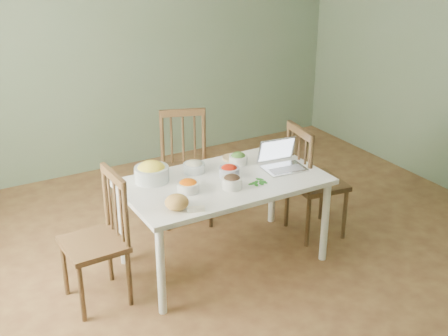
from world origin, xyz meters
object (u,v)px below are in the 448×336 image
bread_boule (177,202)px  bowl_squash (152,172)px  dining_table (224,221)px  laptop (285,157)px  chair_far (186,169)px  chair_left (93,241)px  chair_right (317,180)px

bread_boule → bowl_squash: size_ratio=0.63×
dining_table → laptop: 0.72m
bowl_squash → chair_far: bearing=44.1°
dining_table → chair_left: 1.08m
bread_boule → bowl_squash: bowl_squash is taller
chair_far → bowl_squash: size_ratio=3.79×
chair_right → laptop: bearing=109.4°
bowl_squash → chair_right: bearing=-9.4°
laptop → bowl_squash: bearing=168.2°
dining_table → bread_boule: size_ratio=9.24×
dining_table → chair_far: chair_far is taller
chair_left → bread_boule: 0.67m
dining_table → bread_boule: (-0.53, -0.27, 0.42)m
chair_right → bowl_squash: bearing=88.2°
dining_table → chair_right: bearing=1.2°
dining_table → chair_far: bearing=85.7°
dining_table → bowl_squash: bearing=152.4°
chair_left → bowl_squash: size_ratio=3.69×
laptop → chair_left: bearing=-176.5°
bowl_squash → chair_left: bearing=-156.0°
chair_right → bowl_squash: (-1.44, 0.24, 0.30)m
chair_left → chair_right: size_ratio=0.97×
dining_table → chair_right: chair_right is taller
bowl_squash → laptop: laptop is taller
dining_table → laptop: (0.53, -0.07, 0.48)m
bowl_squash → laptop: size_ratio=0.82×
chair_left → dining_table: bearing=87.8°
chair_far → laptop: chair_far is taller
dining_table → chair_left: (-1.07, 0.00, 0.13)m
laptop → chair_far: bearing=124.2°
dining_table → bread_boule: bread_boule is taller
dining_table → chair_left: bearing=179.9°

